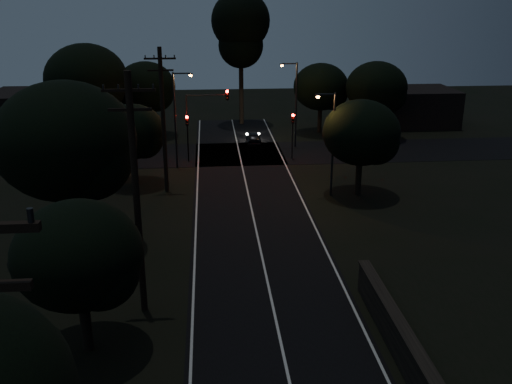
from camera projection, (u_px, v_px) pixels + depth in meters
road_surface at (248, 192)px, 42.27m from camera, size 60.00×70.00×0.03m
utility_pole_mid at (136, 193)px, 24.73m from camera, size 2.20×0.30×11.00m
utility_pole_far at (163, 119)px, 40.81m from camera, size 2.20×0.30×10.50m
tree_left_b at (83, 258)px, 22.17m from camera, size 5.08×5.08×6.46m
tree_left_c at (70, 145)px, 30.66m from camera, size 7.65×7.65×9.67m
tree_left_d at (135, 133)px, 42.90m from camera, size 4.89×4.89×6.20m
tree_far_nw at (148, 88)px, 57.60m from camera, size 5.99×5.99×7.59m
tree_far_w at (89, 81)px, 52.95m from camera, size 7.62×7.62×9.71m
tree_far_ne at (323, 88)px, 59.13m from camera, size 5.73×5.73×7.25m
tree_far_e at (379, 89)px, 56.60m from camera, size 6.08×6.08×7.72m
tree_right_a at (364, 135)px, 40.28m from camera, size 5.49×5.49×6.98m
tall_pine at (241, 29)px, 61.42m from camera, size 6.33×6.33×14.40m
building_left at (43, 113)px, 59.59m from camera, size 10.00×8.00×4.40m
building_right at (412, 107)px, 63.82m from camera, size 9.00×7.00×4.00m
signal_left at (187, 130)px, 49.31m from camera, size 0.28×0.35×4.10m
signal_right at (293, 127)px, 50.05m from camera, size 0.28×0.35×4.10m
signal_mast at (206, 112)px, 48.96m from camera, size 3.70×0.35×6.25m
streetlight_a at (177, 114)px, 46.79m from camera, size 1.66×0.26×8.00m
streetlight_b at (294, 99)px, 53.30m from camera, size 1.66×0.26×8.00m
streetlight_c at (331, 137)px, 40.26m from camera, size 1.46×0.26×7.50m
car at (254, 138)px, 55.74m from camera, size 1.49×3.52×1.19m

